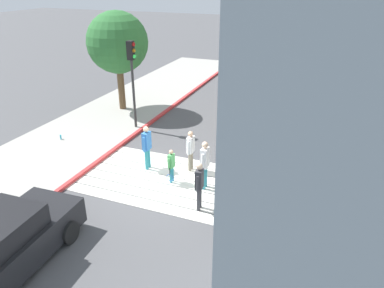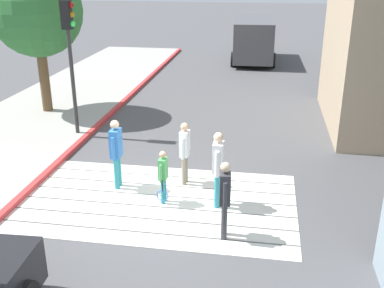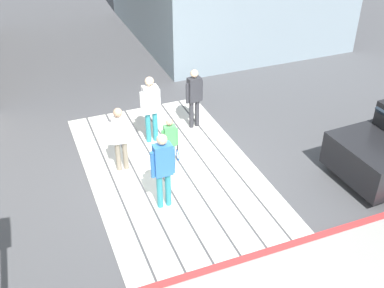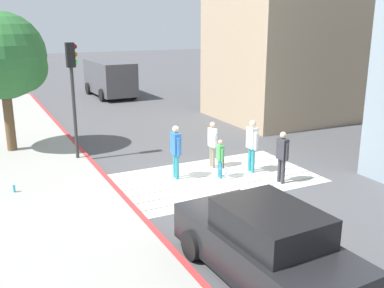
{
  "view_description": "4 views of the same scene",
  "coord_description": "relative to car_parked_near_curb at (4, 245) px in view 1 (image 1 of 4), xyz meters",
  "views": [
    {
      "loc": [
        5.04,
        -10.41,
        6.89
      ],
      "look_at": [
        0.5,
        1.06,
        1.12
      ],
      "focal_mm": 33.91,
      "sensor_mm": 36.0,
      "label": 1
    },
    {
      "loc": [
        2.31,
        -9.37,
        5.23
      ],
      "look_at": [
        0.65,
        0.92,
        1.14
      ],
      "focal_mm": 43.12,
      "sensor_mm": 36.0,
      "label": 2
    },
    {
      "loc": [
        -8.51,
        2.88,
        6.5
      ],
      "look_at": [
        -0.48,
        -0.33,
        0.93
      ],
      "focal_mm": 43.94,
      "sensor_mm": 36.0,
      "label": 3
    },
    {
      "loc": [
        -6.76,
        -11.82,
        4.99
      ],
      "look_at": [
        -0.5,
        0.75,
        1.04
      ],
      "focal_mm": 41.46,
      "sensor_mm": 36.0,
      "label": 4
    }
  ],
  "objects": [
    {
      "name": "curb_painted",
      "position": [
        -1.25,
        5.48,
        -0.67
      ],
      "size": [
        0.16,
        40.0,
        0.13
      ],
      "primitive_type": "cube",
      "color": "#BC3333",
      "rests_on": "ground"
    },
    {
      "name": "crosswalk_stripes",
      "position": [
        2.0,
        5.48,
        -0.73
      ],
      "size": [
        6.4,
        3.8,
        0.01
      ],
      "color": "silver",
      "rests_on": "ground"
    },
    {
      "name": "pedestrian_adult_side",
      "position": [
        3.38,
        5.51,
        0.31
      ],
      "size": [
        0.23,
        0.52,
        1.8
      ],
      "color": "teal",
      "rests_on": "ground"
    },
    {
      "name": "pedestrian_adult_trailing",
      "position": [
        3.66,
        4.23,
        0.24
      ],
      "size": [
        0.25,
        0.49,
        1.67
      ],
      "color": "#333338",
      "rests_on": "ground"
    },
    {
      "name": "pedestrian_adult_lead",
      "position": [
        2.44,
        6.54,
        0.21
      ],
      "size": [
        0.23,
        0.48,
        1.63
      ],
      "color": "gray",
      "rests_on": "ground"
    },
    {
      "name": "traffic_light_corner",
      "position": [
        -1.58,
        9.4,
        2.3
      ],
      "size": [
        0.39,
        0.28,
        4.24
      ],
      "color": "#2D2D2D",
      "rests_on": "ground"
    },
    {
      "name": "van_down_street",
      "position": [
        3.55,
        22.68,
        0.54
      ],
      "size": [
        2.47,
        5.25,
        2.35
      ],
      "color": "#4C4C51",
      "rests_on": "ground"
    },
    {
      "name": "water_bottle",
      "position": [
        -4.02,
        6.82,
        -0.5
      ],
      "size": [
        0.07,
        0.07,
        0.22
      ],
      "primitive_type": "cylinder",
      "color": "#33A5BF",
      "rests_on": "sidewalk_west"
    },
    {
      "name": "pedestrian_child_with_racket",
      "position": [
        2.13,
        5.44,
        -0.0
      ],
      "size": [
        0.29,
        0.41,
        1.3
      ],
      "color": "teal",
      "rests_on": "ground"
    },
    {
      "name": "street_tree",
      "position": [
        -3.54,
        11.48,
        2.9
      ],
      "size": [
        3.2,
        3.2,
        5.32
      ],
      "color": "brown",
      "rests_on": "ground"
    },
    {
      "name": "pedestrian_teen_behind",
      "position": [
        0.83,
        6.05,
        0.3
      ],
      "size": [
        0.23,
        0.52,
        1.77
      ],
      "color": "teal",
      "rests_on": "ground"
    },
    {
      "name": "sidewalk_west",
      "position": [
        -3.6,
        5.48,
        -0.67
      ],
      "size": [
        4.8,
        40.0,
        0.12
      ],
      "primitive_type": "cube",
      "color": "#9E9B93",
      "rests_on": "ground"
    },
    {
      "name": "ground_plane",
      "position": [
        2.0,
        5.48,
        -0.73
      ],
      "size": [
        120.0,
        120.0,
        0.0
      ],
      "primitive_type": "plane",
      "color": "#4C4C4F"
    },
    {
      "name": "car_parked_near_curb",
      "position": [
        0.0,
        0.0,
        0.0
      ],
      "size": [
        2.13,
        4.38,
        1.57
      ],
      "color": "black",
      "rests_on": "ground"
    }
  ]
}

